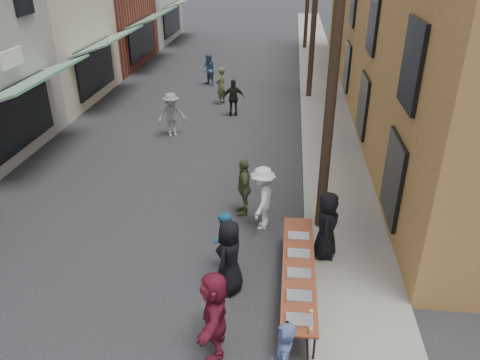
% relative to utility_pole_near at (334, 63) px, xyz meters
% --- Properties ---
extents(ground, '(120.00, 120.00, 0.00)m').
position_rel_utility_pole_near_xyz_m(ground, '(-4.30, -3.00, -4.50)').
color(ground, '#28282B').
rests_on(ground, ground).
extents(sidewalk, '(2.20, 60.00, 0.10)m').
position_rel_utility_pole_near_xyz_m(sidewalk, '(0.70, 12.00, -4.45)').
color(sidewalk, gray).
rests_on(sidewalk, ground).
extents(storefront_row, '(8.00, 37.00, 9.00)m').
position_rel_utility_pole_near_xyz_m(storefront_row, '(-14.30, 11.96, -0.38)').
color(storefront_row, maroon).
rests_on(storefront_row, ground).
extents(utility_pole_near, '(0.26, 0.26, 9.00)m').
position_rel_utility_pole_near_xyz_m(utility_pole_near, '(0.00, 0.00, 0.00)').
color(utility_pole_near, '#2D2116').
rests_on(utility_pole_near, ground).
extents(utility_pole_mid, '(0.26, 0.26, 9.00)m').
position_rel_utility_pole_near_xyz_m(utility_pole_mid, '(0.00, 12.00, 0.00)').
color(utility_pole_mid, '#2D2116').
rests_on(utility_pole_mid, ground).
extents(serving_table, '(0.70, 4.00, 0.75)m').
position_rel_utility_pole_near_xyz_m(serving_table, '(-0.61, -2.79, -3.79)').
color(serving_table, brown).
rests_on(serving_table, ground).
extents(catering_tray_sausage, '(0.50, 0.33, 0.08)m').
position_rel_utility_pole_near_xyz_m(catering_tray_sausage, '(-0.61, -4.44, -3.71)').
color(catering_tray_sausage, maroon).
rests_on(catering_tray_sausage, serving_table).
extents(catering_tray_foil_b, '(0.50, 0.33, 0.08)m').
position_rel_utility_pole_near_xyz_m(catering_tray_foil_b, '(-0.61, -3.79, -3.71)').
color(catering_tray_foil_b, '#B2B2B7').
rests_on(catering_tray_foil_b, serving_table).
extents(catering_tray_buns, '(0.50, 0.33, 0.08)m').
position_rel_utility_pole_near_xyz_m(catering_tray_buns, '(-0.61, -3.09, -3.71)').
color(catering_tray_buns, tan).
rests_on(catering_tray_buns, serving_table).
extents(catering_tray_foil_d, '(0.50, 0.33, 0.08)m').
position_rel_utility_pole_near_xyz_m(catering_tray_foil_d, '(-0.61, -2.39, -3.71)').
color(catering_tray_foil_d, '#B2B2B7').
rests_on(catering_tray_foil_d, serving_table).
extents(catering_tray_buns_end, '(0.50, 0.33, 0.08)m').
position_rel_utility_pole_near_xyz_m(catering_tray_buns_end, '(-0.61, -1.69, -3.71)').
color(catering_tray_buns_end, tan).
rests_on(catering_tray_buns_end, serving_table).
extents(condiment_jar_a, '(0.07, 0.07, 0.08)m').
position_rel_utility_pole_near_xyz_m(condiment_jar_a, '(-0.83, -4.74, -3.71)').
color(condiment_jar_a, '#A57F26').
rests_on(condiment_jar_a, serving_table).
extents(condiment_jar_b, '(0.07, 0.07, 0.08)m').
position_rel_utility_pole_near_xyz_m(condiment_jar_b, '(-0.83, -4.64, -3.71)').
color(condiment_jar_b, '#A57F26').
rests_on(condiment_jar_b, serving_table).
extents(condiment_jar_c, '(0.07, 0.07, 0.08)m').
position_rel_utility_pole_near_xyz_m(condiment_jar_c, '(-0.83, -4.54, -3.71)').
color(condiment_jar_c, '#A57F26').
rests_on(condiment_jar_c, serving_table).
extents(cup_stack, '(0.08, 0.08, 0.12)m').
position_rel_utility_pole_near_xyz_m(cup_stack, '(-0.41, -4.69, -3.69)').
color(cup_stack, tan).
rests_on(cup_stack, serving_table).
extents(guest_front_a, '(0.83, 1.01, 1.77)m').
position_rel_utility_pole_near_xyz_m(guest_front_a, '(-2.11, -2.78, -3.61)').
color(guest_front_a, black).
rests_on(guest_front_a, ground).
extents(guest_front_c, '(0.63, 0.78, 1.55)m').
position_rel_utility_pole_near_xyz_m(guest_front_c, '(-2.32, -2.11, -3.72)').
color(guest_front_c, teal).
rests_on(guest_front_c, ground).
extents(guest_front_d, '(0.83, 1.25, 1.81)m').
position_rel_utility_pole_near_xyz_m(guest_front_d, '(-1.57, -0.13, -3.60)').
color(guest_front_d, white).
rests_on(guest_front_d, ground).
extents(guest_front_e, '(0.59, 1.05, 1.70)m').
position_rel_utility_pole_near_xyz_m(guest_front_e, '(-2.13, 0.56, -3.65)').
color(guest_front_e, '#506138').
rests_on(guest_front_e, ground).
extents(guest_queue_back, '(0.68, 1.70, 1.78)m').
position_rel_utility_pole_near_xyz_m(guest_queue_back, '(-2.18, -4.53, -3.61)').
color(guest_queue_back, maroon).
rests_on(guest_queue_back, ground).
extents(server, '(0.68, 0.92, 1.73)m').
position_rel_utility_pole_near_xyz_m(server, '(0.05, -1.39, -3.54)').
color(server, black).
rests_on(server, sidewalk).
extents(passerby_left, '(1.31, 1.09, 1.76)m').
position_rel_utility_pole_near_xyz_m(passerby_left, '(-5.57, 6.25, -3.62)').
color(passerby_left, gray).
rests_on(passerby_left, ground).
extents(passerby_mid, '(1.02, 0.60, 1.64)m').
position_rel_utility_pole_near_xyz_m(passerby_mid, '(-3.41, 8.92, -3.68)').
color(passerby_mid, black).
rests_on(passerby_mid, ground).
extents(passerby_right, '(0.65, 0.76, 1.76)m').
position_rel_utility_pole_near_xyz_m(passerby_right, '(-4.21, 10.57, -3.62)').
color(passerby_right, '#556138').
rests_on(passerby_right, ground).
extents(passerby_far, '(1.04, 1.01, 1.68)m').
position_rel_utility_pole_near_xyz_m(passerby_far, '(-5.30, 13.68, -3.66)').
color(passerby_far, '#415C7E').
rests_on(passerby_far, ground).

